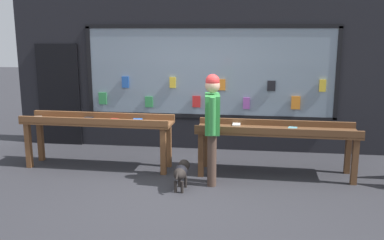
% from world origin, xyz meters
% --- Properties ---
extents(ground_plane, '(40.00, 40.00, 0.00)m').
position_xyz_m(ground_plane, '(0.00, 0.00, 0.00)').
color(ground_plane, '#2D2D33').
extents(shopfront_facade, '(7.46, 0.29, 3.79)m').
position_xyz_m(shopfront_facade, '(-0.02, 2.39, 1.87)').
color(shopfront_facade, black).
rests_on(shopfront_facade, ground_plane).
extents(display_table_left, '(2.62, 0.64, 0.93)m').
position_xyz_m(display_table_left, '(-1.52, 0.88, 0.75)').
color(display_table_left, brown).
rests_on(display_table_left, ground_plane).
extents(display_table_right, '(2.63, 0.75, 0.87)m').
position_xyz_m(display_table_right, '(1.52, 0.88, 0.70)').
color(display_table_right, brown).
rests_on(display_table_right, ground_plane).
extents(person_browsing, '(0.27, 0.67, 1.73)m').
position_xyz_m(person_browsing, '(0.52, 0.30, 1.02)').
color(person_browsing, '#4C382D').
rests_on(person_browsing, ground_plane).
extents(small_dog, '(0.23, 0.60, 0.40)m').
position_xyz_m(small_dog, '(0.08, 0.02, 0.28)').
color(small_dog, black).
rests_on(small_dog, ground_plane).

